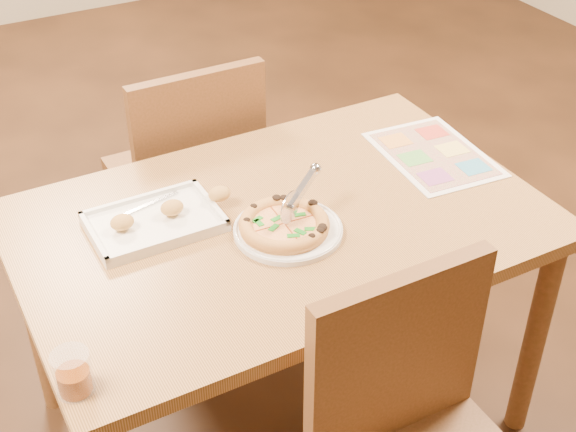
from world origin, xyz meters
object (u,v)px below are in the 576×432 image
chair_far (191,160)px  pizza_cutter (299,194)px  glass_tumbler (73,375)px  menu (434,154)px  chair_near (418,426)px  pizza (284,225)px  dining_table (281,244)px  plate (288,230)px  appetizer_tray (158,220)px

chair_far → pizza_cutter: (0.03, -0.65, 0.24)m
glass_tumbler → chair_far: bearing=56.3°
glass_tumbler → menu: (1.13, 0.38, -0.04)m
chair_near → chair_far: 1.20m
chair_far → pizza_cutter: size_ratio=3.17×
chair_near → pizza: bearing=92.6°
dining_table → plate: size_ratio=4.89×
glass_tumbler → appetizer_tray: bearing=52.4°
plate → appetizer_tray: bearing=145.9°
pizza → glass_tumbler: glass_tumbler is taller
dining_table → chair_near: size_ratio=2.77×
pizza → appetizer_tray: bearing=145.4°
glass_tumbler → dining_table: bearing=27.3°
menu → glass_tumbler: bearing=-161.5°
plate → appetizer_tray: 0.32m
pizza_cutter → appetizer_tray: pizza_cutter is taller
dining_table → pizza: bearing=-111.0°
pizza → menu: pizza is taller
appetizer_tray → glass_tumbler: size_ratio=3.94×
chair_far → menu: (0.52, -0.54, 0.16)m
plate → pizza: pizza is taller
chair_far → pizza: bearing=87.9°
pizza_cutter → menu: 0.51m
chair_far → plate: 0.69m
chair_near → menu: size_ratio=1.28×
chair_far → pizza: 0.69m
chair_far → menu: 0.76m
dining_table → pizza: pizza is taller
chair_far → dining_table: bearing=90.0°
chair_far → pizza_cutter: chair_far is taller
pizza_cutter → menu: bearing=-17.9°
plate → pizza_cutter: bearing=27.9°
plate → glass_tumbler: 0.65m
chair_near → pizza: chair_near is taller
chair_near → pizza_cutter: 0.61m
pizza_cutter → glass_tumbler: 0.70m
dining_table → plate: (-0.02, -0.07, 0.09)m
chair_far → plate: bearing=88.7°
dining_table → glass_tumbler: 0.70m
chair_far → pizza: size_ratio=2.12×
plate → glass_tumbler: size_ratio=2.88×
appetizer_tray → menu: size_ratio=0.99×
pizza_cutter → menu: size_ratio=0.40×
chair_near → menu: 0.86m
plate → menu: bearing=13.5°
dining_table → chair_near: (0.00, -0.60, -0.07)m
pizza → appetizer_tray: appetizer_tray is taller
chair_near → pizza_cutter: bearing=87.4°
dining_table → chair_far: (-0.00, 0.60, -0.07)m
chair_near → glass_tumbler: (-0.61, 0.28, 0.19)m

